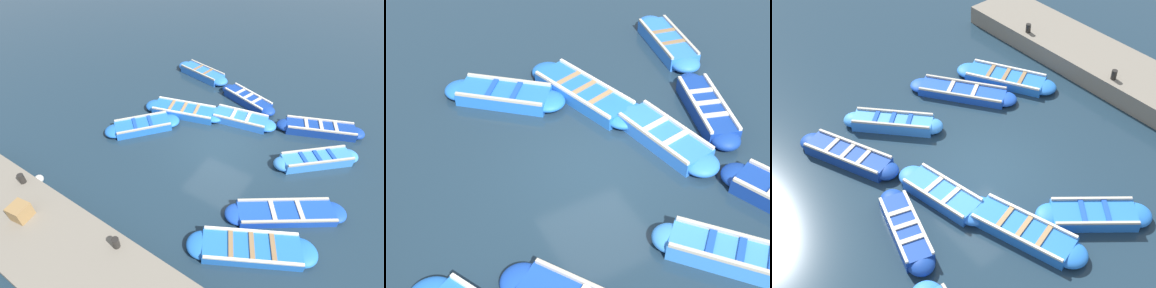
# 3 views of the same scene
# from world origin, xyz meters

# --- Properties ---
(ground_plane) EXTENTS (120.00, 120.00, 0.00)m
(ground_plane) POSITION_xyz_m (0.00, 0.00, 0.00)
(ground_plane) COLOR #1C303F
(boat_stern_in) EXTENTS (1.39, 3.38, 0.45)m
(boat_stern_in) POSITION_xyz_m (-4.30, -3.57, 0.19)
(boat_stern_in) COLOR blue
(boat_stern_in) RESTS_ON ground
(boat_outer_left) EXTENTS (3.08, 2.78, 0.40)m
(boat_outer_left) POSITION_xyz_m (1.02, -3.34, 0.17)
(boat_outer_left) COLOR blue
(boat_outer_left) RESTS_ON ground
(boat_end_of_row) EXTENTS (1.89, 3.84, 0.41)m
(boat_end_of_row) POSITION_xyz_m (-0.86, -2.46, 0.17)
(boat_end_of_row) COLOR blue
(boat_end_of_row) RESTS_ON ground
(boat_broadside) EXTENTS (1.40, 3.29, 0.42)m
(boat_broadside) POSITION_xyz_m (-1.72, 0.01, 0.18)
(boat_broadside) COLOR blue
(boat_broadside) RESTS_ON ground
(boat_mid_row) EXTENTS (2.80, 2.98, 0.45)m
(boat_mid_row) POSITION_xyz_m (-0.96, 3.59, 0.20)
(boat_mid_row) COLOR #3884E0
(boat_mid_row) RESTS_ON ground
(boat_centre) EXTENTS (1.62, 3.23, 0.45)m
(boat_centre) POSITION_xyz_m (-3.29, -0.38, 0.20)
(boat_centre) COLOR navy
(boat_centre) RESTS_ON ground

